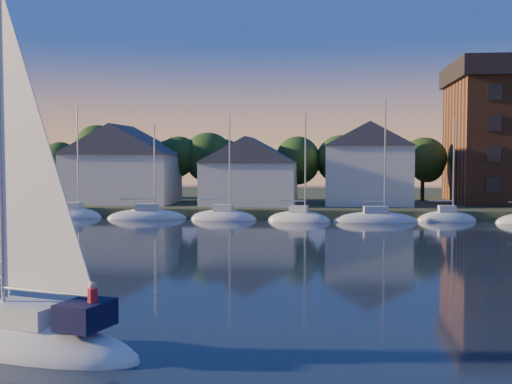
% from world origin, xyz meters
% --- Properties ---
extents(ground, '(260.00, 260.00, 0.00)m').
position_xyz_m(ground, '(0.00, 0.00, 0.00)').
color(ground, black).
rests_on(ground, ground).
extents(shoreline_land, '(160.00, 50.00, 2.00)m').
position_xyz_m(shoreline_land, '(0.00, 75.00, 0.00)').
color(shoreline_land, '#344226').
rests_on(shoreline_land, ground).
extents(wooden_dock, '(120.00, 3.00, 1.00)m').
position_xyz_m(wooden_dock, '(0.00, 52.00, 0.00)').
color(wooden_dock, brown).
rests_on(wooden_dock, ground).
extents(clubhouse_west, '(13.65, 9.45, 9.64)m').
position_xyz_m(clubhouse_west, '(-22.00, 58.00, 5.93)').
color(clubhouse_west, silver).
rests_on(clubhouse_west, shoreline_land).
extents(clubhouse_centre, '(11.55, 8.40, 8.08)m').
position_xyz_m(clubhouse_centre, '(-6.00, 57.00, 5.13)').
color(clubhouse_centre, silver).
rests_on(clubhouse_centre, shoreline_land).
extents(clubhouse_east, '(10.50, 8.40, 9.80)m').
position_xyz_m(clubhouse_east, '(8.00, 59.00, 6.00)').
color(clubhouse_east, silver).
rests_on(clubhouse_east, shoreline_land).
extents(tree_line, '(93.40, 5.40, 8.90)m').
position_xyz_m(tree_line, '(2.00, 63.00, 7.18)').
color(tree_line, '#3B291A').
rests_on(tree_line, shoreline_land).
extents(moored_fleet, '(95.50, 2.40, 12.05)m').
position_xyz_m(moored_fleet, '(4.00, 49.00, 0.10)').
color(moored_fleet, silver).
rests_on(moored_fleet, ground).
extents(hero_sailboat, '(9.89, 5.46, 14.61)m').
position_xyz_m(hero_sailboat, '(-7.06, 2.64, 0.61)').
color(hero_sailboat, silver).
rests_on(hero_sailboat, ground).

